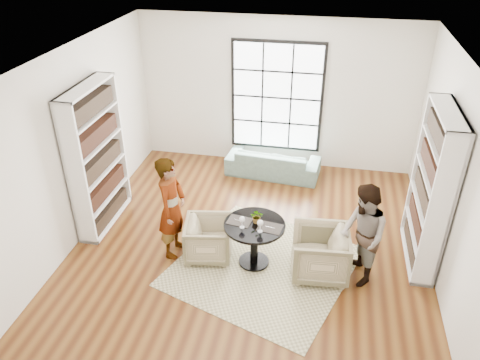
% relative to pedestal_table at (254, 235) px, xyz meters
% --- Properties ---
extents(ground, '(6.00, 6.00, 0.00)m').
position_rel_pedestal_table_xyz_m(ground, '(-0.13, 0.34, -0.52)').
color(ground, brown).
extents(room_shell, '(6.00, 6.01, 6.00)m').
position_rel_pedestal_table_xyz_m(room_shell, '(-0.13, 0.88, 0.73)').
color(room_shell, silver).
rests_on(room_shell, ground).
extents(rug, '(3.07, 3.07, 0.01)m').
position_rel_pedestal_table_xyz_m(rug, '(0.15, -0.06, -0.52)').
color(rug, '#BCB78D').
rests_on(rug, ground).
extents(pedestal_table, '(0.90, 0.90, 0.72)m').
position_rel_pedestal_table_xyz_m(pedestal_table, '(0.00, 0.00, 0.00)').
color(pedestal_table, black).
rests_on(pedestal_table, ground).
extents(sofa, '(1.89, 0.88, 0.54)m').
position_rel_pedestal_table_xyz_m(sofa, '(-0.09, 2.79, -0.25)').
color(sofa, gray).
rests_on(sofa, ground).
extents(armchair_left, '(0.81, 0.79, 0.64)m').
position_rel_pedestal_table_xyz_m(armchair_left, '(-0.71, 0.03, -0.20)').
color(armchair_left, '#BBB686').
rests_on(armchair_left, ground).
extents(armchair_right, '(0.87, 0.85, 0.74)m').
position_rel_pedestal_table_xyz_m(armchair_right, '(0.97, -0.05, -0.15)').
color(armchair_right, tan).
rests_on(armchair_right, ground).
extents(person_left, '(0.44, 0.63, 1.64)m').
position_rel_pedestal_table_xyz_m(person_left, '(-1.26, 0.03, 0.30)').
color(person_left, gray).
rests_on(person_left, ground).
extents(person_right, '(0.77, 0.88, 1.53)m').
position_rel_pedestal_table_xyz_m(person_right, '(1.52, -0.05, 0.24)').
color(person_right, gray).
rests_on(person_right, ground).
extents(placemat_left, '(0.38, 0.31, 0.01)m').
position_rel_pedestal_table_xyz_m(placemat_left, '(-0.23, 0.03, 0.20)').
color(placemat_left, black).
rests_on(placemat_left, pedestal_table).
extents(placemat_right, '(0.38, 0.31, 0.01)m').
position_rel_pedestal_table_xyz_m(placemat_right, '(0.23, -0.05, 0.20)').
color(placemat_right, black).
rests_on(placemat_right, pedestal_table).
extents(cutlery_left, '(0.17, 0.24, 0.01)m').
position_rel_pedestal_table_xyz_m(cutlery_left, '(-0.23, 0.03, 0.21)').
color(cutlery_left, silver).
rests_on(cutlery_left, placemat_left).
extents(cutlery_right, '(0.17, 0.24, 0.01)m').
position_rel_pedestal_table_xyz_m(cutlery_right, '(0.23, -0.05, 0.21)').
color(cutlery_right, silver).
rests_on(cutlery_right, placemat_right).
extents(wine_glass_left, '(0.09, 0.09, 0.19)m').
position_rel_pedestal_table_xyz_m(wine_glass_left, '(-0.16, -0.12, 0.33)').
color(wine_glass_left, silver).
rests_on(wine_glass_left, pedestal_table).
extents(wine_glass_right, '(0.09, 0.09, 0.20)m').
position_rel_pedestal_table_xyz_m(wine_glass_right, '(0.11, -0.16, 0.34)').
color(wine_glass_right, silver).
rests_on(wine_glass_right, pedestal_table).
extents(flower_centerpiece, '(0.20, 0.18, 0.21)m').
position_rel_pedestal_table_xyz_m(flower_centerpiece, '(0.02, 0.05, 0.30)').
color(flower_centerpiece, gray).
rests_on(flower_centerpiece, pedestal_table).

